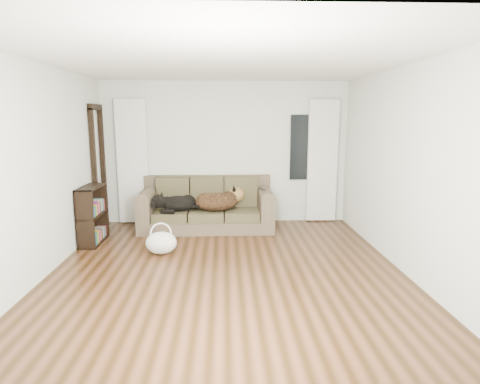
{
  "coord_description": "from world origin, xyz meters",
  "views": [
    {
      "loc": [
        -0.02,
        -4.94,
        1.94
      ],
      "look_at": [
        0.23,
        1.6,
        0.73
      ],
      "focal_mm": 30.0,
      "sensor_mm": 36.0,
      "label": 1
    }
  ],
  "objects_px": {
    "sofa": "(207,204)",
    "bookshelf": "(92,212)",
    "tote_bag": "(161,243)",
    "dog_black_lab": "(176,203)",
    "dog_shepherd": "(219,202)"
  },
  "relations": [
    {
      "from": "bookshelf",
      "to": "dog_shepherd",
      "type": "bearing_deg",
      "value": 18.55
    },
    {
      "from": "dog_shepherd",
      "to": "tote_bag",
      "type": "distance_m",
      "value": 1.56
    },
    {
      "from": "dog_shepherd",
      "to": "bookshelf",
      "type": "bearing_deg",
      "value": 8.89
    },
    {
      "from": "dog_shepherd",
      "to": "sofa",
      "type": "bearing_deg",
      "value": -20.88
    },
    {
      "from": "dog_black_lab",
      "to": "tote_bag",
      "type": "height_order",
      "value": "dog_black_lab"
    },
    {
      "from": "dog_black_lab",
      "to": "bookshelf",
      "type": "distance_m",
      "value": 1.39
    },
    {
      "from": "sofa",
      "to": "bookshelf",
      "type": "relative_size",
      "value": 2.56
    },
    {
      "from": "sofa",
      "to": "tote_bag",
      "type": "distance_m",
      "value": 1.48
    },
    {
      "from": "sofa",
      "to": "bookshelf",
      "type": "xyz_separation_m",
      "value": [
        -1.75,
        -0.75,
        0.05
      ]
    },
    {
      "from": "tote_bag",
      "to": "sofa",
      "type": "bearing_deg",
      "value": 65.47
    },
    {
      "from": "sofa",
      "to": "tote_bag",
      "type": "relative_size",
      "value": 5.14
    },
    {
      "from": "sofa",
      "to": "bookshelf",
      "type": "distance_m",
      "value": 1.9
    },
    {
      "from": "sofa",
      "to": "dog_black_lab",
      "type": "bearing_deg",
      "value": -170.65
    },
    {
      "from": "sofa",
      "to": "dog_shepherd",
      "type": "height_order",
      "value": "sofa"
    },
    {
      "from": "tote_bag",
      "to": "dog_black_lab",
      "type": "bearing_deg",
      "value": 86.36
    }
  ]
}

